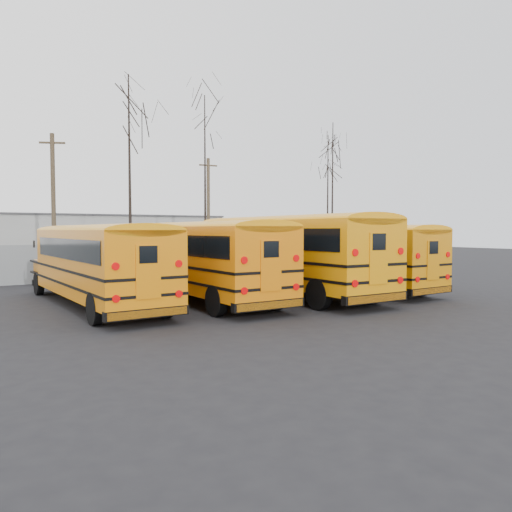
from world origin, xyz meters
TOP-DOWN VIEW (x-y plane):
  - ground at (0.00, 0.00)m, footprint 120.00×120.00m
  - fence at (0.00, 12.00)m, footprint 40.00×0.04m
  - distant_building at (2.00, 32.00)m, footprint 22.00×8.00m
  - bus_a at (-5.59, 2.63)m, footprint 2.84×10.77m
  - bus_b at (-1.83, 2.21)m, footprint 2.70×11.19m
  - bus_c at (1.89, 1.81)m, footprint 2.86×12.19m
  - bus_d at (5.31, 1.88)m, footprint 2.98×10.85m
  - utility_pole_left at (-4.32, 18.00)m, footprint 1.47×0.75m
  - utility_pole_right at (7.49, 20.00)m, footprint 1.49×0.26m
  - tree_3 at (-0.84, 13.60)m, footprint 0.26×0.26m
  - tree_4 at (5.75, 17.02)m, footprint 0.26×0.26m
  - tree_5 at (14.82, 13.75)m, footprint 0.26×0.26m
  - tree_6 at (17.92, 17.97)m, footprint 0.26×0.26m

SIDE VIEW (x-z plane):
  - ground at x=0.00m, z-range 0.00..0.00m
  - fence at x=0.00m, z-range 0.00..2.00m
  - bus_a at x=-5.59m, z-range 0.26..3.25m
  - bus_d at x=5.31m, z-range 0.26..3.26m
  - bus_b at x=-1.83m, z-range 0.27..3.39m
  - bus_c at x=1.89m, z-range 0.29..3.70m
  - distant_building at x=2.00m, z-range 0.00..4.00m
  - utility_pole_right at x=7.49m, z-range 0.11..8.47m
  - utility_pole_left at x=-4.32m, z-range 0.12..8.88m
  - tree_5 at x=14.82m, z-range 0.00..10.81m
  - tree_6 at x=17.92m, z-range 0.00..10.86m
  - tree_3 at x=-0.84m, z-range 0.00..11.80m
  - tree_4 at x=5.75m, z-range 0.00..12.30m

